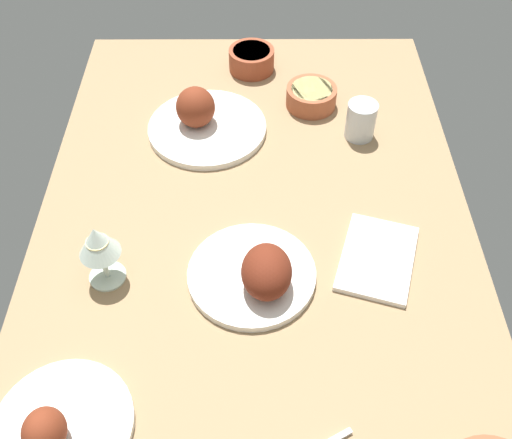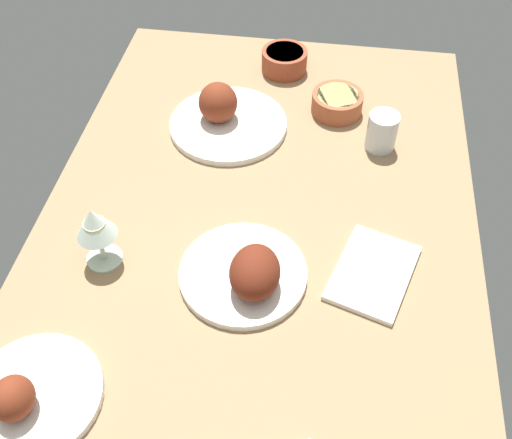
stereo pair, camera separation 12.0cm
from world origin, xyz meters
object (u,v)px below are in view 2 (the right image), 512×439
wine_glass (95,226)px  plate_far_side (249,273)px  bowl_pasta (284,60)px  water_tumbler (382,132)px  plate_center_main (224,116)px  plate_near_viewer (28,396)px  folded_napkin (373,273)px  bowl_potatoes (337,102)px

wine_glass → plate_far_side: bearing=86.8°
bowl_pasta → water_tumbler: (27.13, 25.31, 1.32)cm
bowl_pasta → water_tumbler: size_ratio=1.33×
plate_center_main → plate_near_viewer: bearing=-14.0°
plate_center_main → bowl_pasta: bearing=155.3°
folded_napkin → bowl_pasta: bearing=-159.2°
plate_far_side → wine_glass: wine_glass is taller
bowl_pasta → bowl_potatoes: bearing=43.4°
plate_near_viewer → bowl_pasta: size_ratio=1.86×
plate_far_side → plate_center_main: (-44.95, -12.91, -0.37)cm
bowl_potatoes → wine_glass: wine_glass is taller
plate_far_side → plate_center_main: plate_center_main is taller
plate_center_main → folded_napkin: plate_center_main is taller
plate_far_side → plate_near_viewer: bearing=-47.7°
plate_near_viewer → bowl_pasta: (-98.22, 29.75, 1.03)cm
plate_far_side → plate_center_main: size_ratio=0.87×
plate_near_viewer → water_tumbler: (-71.09, 55.06, 2.36)cm
plate_near_viewer → folded_napkin: plate_near_viewer is taller
plate_center_main → bowl_pasta: 27.39cm
plate_far_side → bowl_potatoes: (-54.28, 13.27, -0.47)cm
plate_near_viewer → water_tumbler: bearing=142.2°
water_tumbler → plate_far_side: bearing=-29.2°
wine_glass → water_tumbler: (-41.08, 52.53, -5.46)cm
bowl_pasta → bowl_potatoes: (15.55, 14.72, -0.37)cm
plate_center_main → water_tumbler: plate_center_main is taller
wine_glass → plate_near_viewer: bearing=-4.8°
bowl_pasta → plate_center_main: bearing=-24.7°
plate_center_main → bowl_potatoes: (-9.33, 26.18, -0.10)cm
bowl_pasta → wine_glass: wine_glass is taller
bowl_pasta → folded_napkin: (64.35, 24.49, -2.54)cm
plate_far_side → bowl_pasta: 69.84cm
plate_near_viewer → bowl_potatoes: 93.88cm
wine_glass → water_tumbler: 66.91cm
plate_far_side → plate_center_main: bearing=-164.0°
bowl_potatoes → water_tumbler: water_tumbler is taller
plate_far_side → wine_glass: size_ratio=1.74×
bowl_pasta → wine_glass: bearing=-21.8°
plate_center_main → water_tumbler: bearing=86.5°
plate_far_side → water_tumbler: 48.92cm
bowl_pasta → wine_glass: 73.75cm
plate_far_side → bowl_pasta: bearing=-178.8°
plate_far_side → wine_glass: 29.49cm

